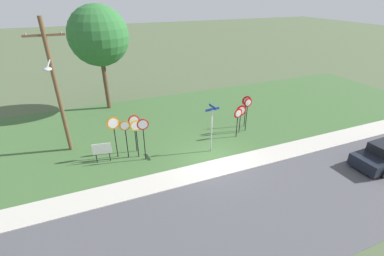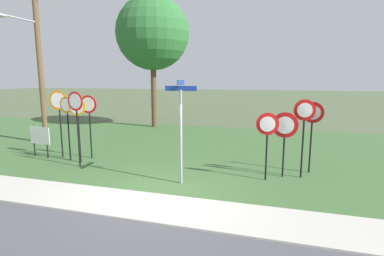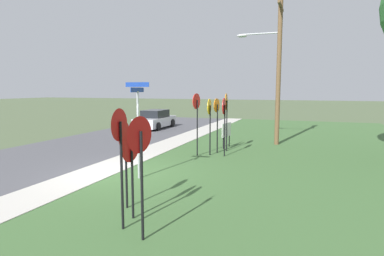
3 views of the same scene
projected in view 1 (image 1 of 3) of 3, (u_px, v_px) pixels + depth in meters
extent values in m
plane|color=#4C5B3D|center=(213.00, 161.00, 16.43)|extent=(160.00, 160.00, 0.00)
cube|color=#4C4C51|center=(258.00, 215.00, 12.47)|extent=(44.00, 6.40, 0.01)
cube|color=#BCB7AD|center=(219.00, 167.00, 15.75)|extent=(44.00, 1.60, 0.06)
cube|color=#3D6033|center=(180.00, 121.00, 21.37)|extent=(44.00, 12.00, 0.04)
cylinder|color=black|center=(116.00, 140.00, 16.21)|extent=(0.06, 0.06, 2.41)
cylinder|color=orange|center=(113.00, 123.00, 15.66)|extent=(0.78, 0.10, 0.78)
cylinder|color=white|center=(113.00, 123.00, 15.64)|extent=(0.61, 0.07, 0.61)
cylinder|color=black|center=(135.00, 136.00, 16.84)|extent=(0.06, 0.06, 2.26)
cylinder|color=red|center=(134.00, 121.00, 16.31)|extent=(0.71, 0.07, 0.71)
cylinder|color=white|center=(134.00, 121.00, 16.30)|extent=(0.55, 0.04, 0.55)
cylinder|color=black|center=(137.00, 141.00, 16.28)|extent=(0.06, 0.06, 2.22)
cylinder|color=gold|center=(136.00, 126.00, 15.77)|extent=(0.69, 0.07, 0.69)
cylinder|color=white|center=(136.00, 126.00, 15.75)|extent=(0.54, 0.04, 0.54)
cylinder|color=black|center=(144.00, 142.00, 15.93)|extent=(0.06, 0.06, 2.47)
cylinder|color=red|center=(143.00, 124.00, 15.36)|extent=(0.68, 0.12, 0.69)
cylinder|color=white|center=(143.00, 125.00, 15.35)|extent=(0.53, 0.08, 0.54)
cylinder|color=black|center=(127.00, 141.00, 16.21)|extent=(0.06, 0.06, 2.25)
cylinder|color=orange|center=(125.00, 126.00, 15.69)|extent=(0.63, 0.11, 0.63)
cylinder|color=white|center=(125.00, 126.00, 15.67)|extent=(0.49, 0.07, 0.49)
cylinder|color=black|center=(245.00, 113.00, 20.06)|extent=(0.06, 0.06, 2.16)
cone|color=red|center=(247.00, 101.00, 19.57)|extent=(0.70, 0.17, 0.71)
cone|color=silver|center=(247.00, 101.00, 19.55)|extent=(0.48, 0.11, 0.48)
cylinder|color=black|center=(237.00, 125.00, 18.65)|extent=(0.06, 0.06, 1.88)
cone|color=red|center=(238.00, 113.00, 18.22)|extent=(0.70, 0.13, 0.70)
cone|color=silver|center=(238.00, 114.00, 18.20)|extent=(0.48, 0.08, 0.48)
cylinder|color=black|center=(240.00, 121.00, 19.24)|extent=(0.06, 0.06, 1.81)
cone|color=red|center=(241.00, 111.00, 18.83)|extent=(0.83, 0.03, 0.83)
cone|color=white|center=(241.00, 111.00, 18.81)|extent=(0.56, 0.02, 0.56)
cylinder|color=black|center=(246.00, 116.00, 19.40)|extent=(0.06, 0.06, 2.29)
cone|color=red|center=(248.00, 103.00, 18.88)|extent=(0.68, 0.07, 0.68)
cone|color=silver|center=(248.00, 103.00, 18.86)|extent=(0.46, 0.05, 0.46)
cylinder|color=#9EA0A8|center=(212.00, 131.00, 16.73)|extent=(0.07, 0.07, 2.85)
cylinder|color=#9EA0A8|center=(212.00, 110.00, 16.07)|extent=(0.09, 0.09, 0.03)
cube|color=navy|center=(212.00, 109.00, 16.05)|extent=(0.96, 0.09, 0.15)
cube|color=navy|center=(213.00, 107.00, 15.97)|extent=(0.08, 0.82, 0.15)
cylinder|color=brown|center=(57.00, 90.00, 15.71)|extent=(0.24, 0.24, 8.10)
cube|color=brown|center=(44.00, 35.00, 14.31)|extent=(2.10, 0.12, 0.12)
cylinder|color=gray|center=(25.00, 34.00, 13.98)|extent=(0.09, 0.09, 0.10)
cylinder|color=gray|center=(61.00, 32.00, 14.55)|extent=(0.09, 0.09, 0.10)
cylinder|color=#9EA0A8|center=(49.00, 64.00, 14.09)|extent=(0.08, 1.97, 0.08)
ellipsoid|color=#B7B7BC|center=(48.00, 69.00, 13.30)|extent=(0.40, 0.56, 0.18)
cylinder|color=black|center=(97.00, 159.00, 16.08)|extent=(0.05, 0.05, 0.55)
cylinder|color=black|center=(110.00, 157.00, 16.24)|extent=(0.05, 0.05, 0.55)
cube|color=white|center=(102.00, 149.00, 15.87)|extent=(1.09, 0.19, 0.70)
cylinder|color=brown|center=(105.00, 81.00, 22.70)|extent=(0.36, 0.36, 4.92)
sphere|color=#2D6B33|center=(99.00, 36.00, 21.05)|extent=(4.71, 4.71, 4.71)
cylinder|color=black|center=(357.00, 157.00, 16.21)|extent=(0.61, 0.20, 0.60)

